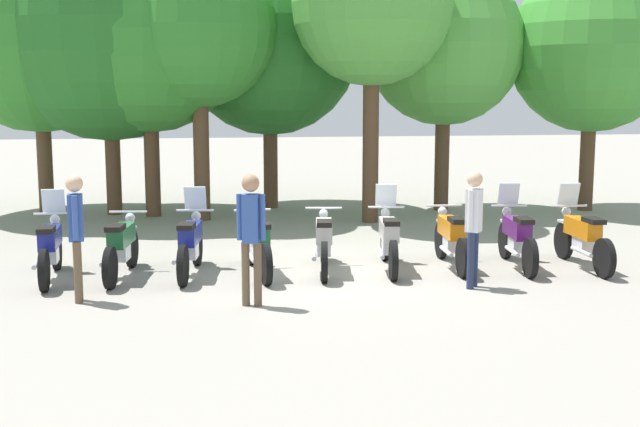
{
  "coord_description": "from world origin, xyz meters",
  "views": [
    {
      "loc": [
        -2.04,
        -12.89,
        2.93
      ],
      "look_at": [
        0.0,
        0.5,
        0.9
      ],
      "focal_mm": 45.71,
      "sensor_mm": 36.0,
      "label": 1
    }
  ],
  "objects_px": {
    "tree_4": "(270,45)",
    "tree_5": "(372,6)",
    "motorcycle_0": "(50,247)",
    "motorcycle_2": "(190,243)",
    "person_1": "(251,228)",
    "motorcycle_4": "(324,241)",
    "tree_6": "(444,46)",
    "motorcycle_5": "(389,239)",
    "tree_0": "(38,24)",
    "person_2": "(76,227)",
    "person_0": "(474,220)",
    "tree_2": "(148,35)",
    "motorcycle_7": "(517,237)",
    "motorcycle_8": "(582,237)",
    "tree_3": "(199,30)",
    "motorcycle_3": "(258,243)",
    "tree_1": "(108,25)",
    "motorcycle_6": "(451,238)",
    "tree_7": "(592,49)",
    "motorcycle_1": "(121,246)"
  },
  "relations": [
    {
      "from": "motorcycle_8",
      "to": "tree_1",
      "type": "xyz_separation_m",
      "value": [
        -8.35,
        7.39,
        3.95
      ]
    },
    {
      "from": "tree_0",
      "to": "tree_3",
      "type": "relative_size",
      "value": 1.17
    },
    {
      "from": "tree_0",
      "to": "motorcycle_3",
      "type": "bearing_deg",
      "value": -58.58
    },
    {
      "from": "person_2",
      "to": "motorcycle_8",
      "type": "bearing_deg",
      "value": 2.04
    },
    {
      "from": "motorcycle_2",
      "to": "tree_7",
      "type": "height_order",
      "value": "tree_7"
    },
    {
      "from": "tree_2",
      "to": "tree_7",
      "type": "xyz_separation_m",
      "value": [
        10.61,
        -0.63,
        -0.25
      ]
    },
    {
      "from": "motorcycle_5",
      "to": "tree_0",
      "type": "xyz_separation_m",
      "value": [
        -6.75,
        7.48,
        3.99
      ]
    },
    {
      "from": "person_0",
      "to": "person_1",
      "type": "height_order",
      "value": "person_1"
    },
    {
      "from": "tree_2",
      "to": "tree_4",
      "type": "xyz_separation_m",
      "value": [
        2.9,
        1.04,
        -0.14
      ]
    },
    {
      "from": "tree_5",
      "to": "tree_7",
      "type": "distance_m",
      "value": 5.86
    },
    {
      "from": "motorcycle_0",
      "to": "person_1",
      "type": "distance_m",
      "value": 3.71
    },
    {
      "from": "motorcycle_3",
      "to": "motorcycle_4",
      "type": "relative_size",
      "value": 1.0
    },
    {
      "from": "tree_2",
      "to": "motorcycle_5",
      "type": "bearing_deg",
      "value": -57.69
    },
    {
      "from": "motorcycle_4",
      "to": "tree_2",
      "type": "relative_size",
      "value": 0.34
    },
    {
      "from": "motorcycle_7",
      "to": "person_1",
      "type": "height_order",
      "value": "person_1"
    },
    {
      "from": "tree_6",
      "to": "tree_7",
      "type": "xyz_separation_m",
      "value": [
        3.54,
        -0.6,
        -0.06
      ]
    },
    {
      "from": "tree_1",
      "to": "tree_5",
      "type": "height_order",
      "value": "tree_1"
    },
    {
      "from": "tree_0",
      "to": "motorcycle_4",
      "type": "bearing_deg",
      "value": -52.73
    },
    {
      "from": "motorcycle_0",
      "to": "motorcycle_2",
      "type": "bearing_deg",
      "value": -92.08
    },
    {
      "from": "motorcycle_4",
      "to": "motorcycle_8",
      "type": "distance_m",
      "value": 4.35
    },
    {
      "from": "tree_3",
      "to": "tree_7",
      "type": "xyz_separation_m",
      "value": [
        9.46,
        0.16,
        -0.33
      ]
    },
    {
      "from": "motorcycle_3",
      "to": "tree_6",
      "type": "distance_m",
      "value": 9.02
    },
    {
      "from": "tree_2",
      "to": "tree_6",
      "type": "xyz_separation_m",
      "value": [
        7.07,
        -0.03,
        -0.19
      ]
    },
    {
      "from": "motorcycle_6",
      "to": "tree_5",
      "type": "distance_m",
      "value": 6.54
    },
    {
      "from": "person_1",
      "to": "person_2",
      "type": "distance_m",
      "value": 2.47
    },
    {
      "from": "tree_6",
      "to": "tree_2",
      "type": "bearing_deg",
      "value": 179.77
    },
    {
      "from": "motorcycle_2",
      "to": "tree_5",
      "type": "xyz_separation_m",
      "value": [
        4.0,
        4.83,
        4.28
      ]
    },
    {
      "from": "motorcycle_1",
      "to": "motorcycle_4",
      "type": "height_order",
      "value": "same"
    },
    {
      "from": "motorcycle_0",
      "to": "tree_1",
      "type": "height_order",
      "value": "tree_1"
    },
    {
      "from": "person_0",
      "to": "person_2",
      "type": "xyz_separation_m",
      "value": [
        -5.75,
        0.04,
        0.02
      ]
    },
    {
      "from": "motorcycle_2",
      "to": "tree_0",
      "type": "bearing_deg",
      "value": 33.54
    },
    {
      "from": "motorcycle_0",
      "to": "motorcycle_7",
      "type": "distance_m",
      "value": 7.59
    },
    {
      "from": "motorcycle_1",
      "to": "tree_5",
      "type": "bearing_deg",
      "value": -38.79
    },
    {
      "from": "motorcycle_3",
      "to": "tree_3",
      "type": "relative_size",
      "value": 0.36
    },
    {
      "from": "person_0",
      "to": "tree_2",
      "type": "bearing_deg",
      "value": -19.31
    },
    {
      "from": "motorcycle_7",
      "to": "tree_0",
      "type": "relative_size",
      "value": 0.31
    },
    {
      "from": "motorcycle_2",
      "to": "motorcycle_4",
      "type": "bearing_deg",
      "value": -83.6
    },
    {
      "from": "motorcycle_8",
      "to": "tree_3",
      "type": "relative_size",
      "value": 0.36
    },
    {
      "from": "motorcycle_3",
      "to": "person_0",
      "type": "bearing_deg",
      "value": -119.47
    },
    {
      "from": "motorcycle_0",
      "to": "person_1",
      "type": "relative_size",
      "value": 1.2
    },
    {
      "from": "person_2",
      "to": "tree_3",
      "type": "bearing_deg",
      "value": 70.45
    },
    {
      "from": "motorcycle_8",
      "to": "person_1",
      "type": "relative_size",
      "value": 1.2
    },
    {
      "from": "motorcycle_6",
      "to": "motorcycle_4",
      "type": "bearing_deg",
      "value": 93.48
    },
    {
      "from": "motorcycle_5",
      "to": "motorcycle_6",
      "type": "xyz_separation_m",
      "value": [
        1.08,
        0.01,
        -0.01
      ]
    },
    {
      "from": "motorcycle_8",
      "to": "tree_5",
      "type": "relative_size",
      "value": 0.33
    },
    {
      "from": "tree_3",
      "to": "motorcycle_8",
      "type": "bearing_deg",
      "value": -44.42
    },
    {
      "from": "motorcycle_4",
      "to": "tree_6",
      "type": "bearing_deg",
      "value": -23.12
    },
    {
      "from": "motorcycle_5",
      "to": "motorcycle_8",
      "type": "relative_size",
      "value": 1.0
    },
    {
      "from": "motorcycle_3",
      "to": "tree_4",
      "type": "xyz_separation_m",
      "value": [
        0.91,
        7.63,
        3.57
      ]
    },
    {
      "from": "tree_4",
      "to": "tree_5",
      "type": "bearing_deg",
      "value": -53.26
    }
  ]
}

